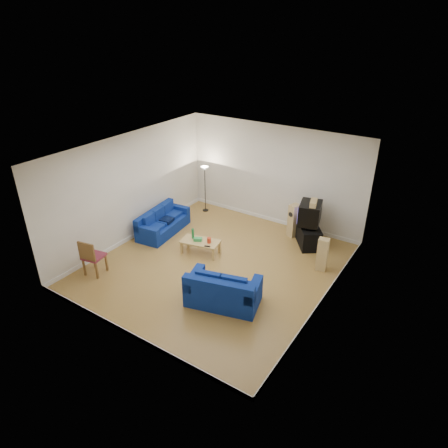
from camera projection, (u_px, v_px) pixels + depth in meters
The scene contains 16 objects.
room at pixel (215, 215), 10.15m from camera, with size 6.01×6.51×3.21m.
sofa_three_seat at pixel (162, 224), 12.46m from camera, with size 1.04×1.98×0.73m.
sofa_loveseat at pixel (223, 293), 9.26m from camera, with size 1.85×1.33×0.84m.
coffee_table at pixel (200, 243), 11.28m from camera, with size 1.18×0.76×0.40m.
bottle at pixel (193, 234), 11.33m from camera, with size 0.07×0.07×0.31m, color #197233.
tissue_box at pixel (198, 239), 11.24m from camera, with size 0.23×0.13×0.09m, color green.
red_canister at pixel (209, 240), 11.13m from camera, with size 0.11×0.11×0.16m, color red.
remote at pixel (207, 246), 10.98m from camera, with size 0.16×0.05×0.02m, color black.
tv_stand at pixel (309, 236), 11.72m from camera, with size 0.99×0.55×0.61m, color black.
av_receiver at pixel (310, 226), 11.52m from camera, with size 0.41×0.33×0.10m, color black.
television at pixel (310, 213), 11.45m from camera, with size 0.77×0.92×0.62m.
centre_speaker at pixel (313, 203), 11.15m from camera, with size 0.43×0.17×0.15m, color tan.
speaker_left at pixel (294, 220), 12.12m from camera, with size 0.33×0.37×1.04m.
speaker_right at pixel (322, 254), 10.48m from camera, with size 0.31×0.26×0.93m.
floor_lamp at pixel (205, 175), 13.37m from camera, with size 0.28×0.28×1.61m.
dining_chair at pixel (92, 256), 10.23m from camera, with size 0.57×0.57×1.02m.
Camera 1 is at (5.19, -7.52, 5.97)m, focal length 32.00 mm.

